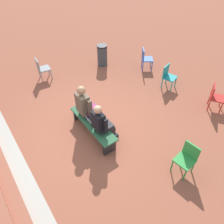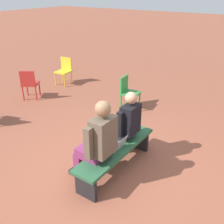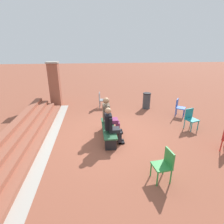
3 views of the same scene
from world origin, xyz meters
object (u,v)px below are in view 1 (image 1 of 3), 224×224
(laptop, at_px, (92,121))
(plastic_chair_far_left, at_px, (146,58))
(bench, at_px, (93,125))
(person_student, at_px, (102,123))
(person_adult, at_px, (87,105))
(litter_bin, at_px, (102,55))
(plastic_chair_by_pillar, at_px, (187,157))
(plastic_chair_near_bench_right, at_px, (42,68))
(plastic_chair_far_right, at_px, (168,75))
(plastic_chair_near_bench_left, at_px, (215,96))

(laptop, distance_m, plastic_chair_far_left, 4.03)
(bench, distance_m, person_student, 0.52)
(bench, relative_size, person_student, 1.36)
(person_adult, xyz_separation_m, litter_bin, (2.66, -2.29, -0.33))
(plastic_chair_by_pillar, bearing_deg, person_student, 30.15)
(laptop, height_order, plastic_chair_by_pillar, plastic_chair_by_pillar)
(person_student, distance_m, plastic_chair_by_pillar, 2.23)
(plastic_chair_near_bench_right, distance_m, plastic_chair_far_right, 4.61)
(plastic_chair_near_bench_left, bearing_deg, laptop, 71.08)
(bench, xyz_separation_m, plastic_chair_far_right, (0.42, -3.39, 0.13))
(plastic_chair_near_bench_right, height_order, litter_bin, litter_bin)
(plastic_chair_far_left, xyz_separation_m, plastic_chair_far_right, (-1.40, 0.20, 0.00))
(plastic_chair_near_bench_right, bearing_deg, plastic_chair_far_right, -131.91)
(bench, height_order, plastic_chair_far_right, plastic_chair_far_right)
(person_adult, xyz_separation_m, plastic_chair_near_bench_left, (-1.67, -3.65, -0.28))
(plastic_chair_far_left, bearing_deg, bench, 116.80)
(laptop, relative_size, plastic_chair_near_bench_right, 0.38)
(laptop, bearing_deg, plastic_chair_near_bench_left, -108.92)
(person_student, height_order, plastic_chair_near_bench_left, person_student)
(litter_bin, bearing_deg, person_student, 146.23)
(plastic_chair_by_pillar, bearing_deg, litter_bin, -12.45)
(plastic_chair_far_right, bearing_deg, plastic_chair_by_pillar, 140.80)
(plastic_chair_far_left, height_order, plastic_chair_near_bench_left, same)
(person_student, height_order, plastic_chair_by_pillar, person_student)
(plastic_chair_near_bench_right, bearing_deg, litter_bin, -100.23)
(laptop, xyz_separation_m, litter_bin, (3.05, -2.38, -0.07))
(person_student, relative_size, plastic_chair_far_left, 1.58)
(laptop, bearing_deg, plastic_chair_near_bench_right, 0.53)
(plastic_chair_by_pillar, xyz_separation_m, plastic_chair_far_left, (4.11, -2.41, 0.00))
(bench, distance_m, plastic_chair_far_left, 4.02)
(person_student, distance_m, plastic_chair_near_bench_right, 3.88)
(person_adult, relative_size, plastic_chair_far_left, 1.72)
(plastic_chair_far_left, bearing_deg, plastic_chair_near_bench_left, -177.44)
(laptop, distance_m, plastic_chair_far_right, 3.43)
(laptop, relative_size, plastic_chair_far_right, 0.38)
(plastic_chair_near_bench_left, height_order, litter_bin, litter_bin)
(person_adult, relative_size, plastic_chair_far_right, 1.72)
(laptop, xyz_separation_m, plastic_chair_far_left, (1.80, -3.60, -0.02))
(bench, distance_m, plastic_chair_near_bench_left, 3.94)
(bench, bearing_deg, litter_bin, -37.65)
(plastic_chair_far_left, distance_m, plastic_chair_far_right, 1.41)
(plastic_chair_by_pillar, height_order, litter_bin, litter_bin)
(plastic_chair_by_pillar, distance_m, plastic_chair_far_right, 3.49)
(person_adult, distance_m, plastic_chair_near_bench_left, 4.03)
(plastic_chair_by_pillar, distance_m, plastic_chair_near_bench_right, 5.92)
(bench, bearing_deg, laptop, 34.71)
(plastic_chair_near_bench_right, bearing_deg, plastic_chair_far_left, -114.86)
(person_adult, distance_m, litter_bin, 3.52)
(person_student, relative_size, plastic_chair_far_right, 1.58)
(bench, height_order, plastic_chair_near_bench_left, plastic_chair_near_bench_left)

